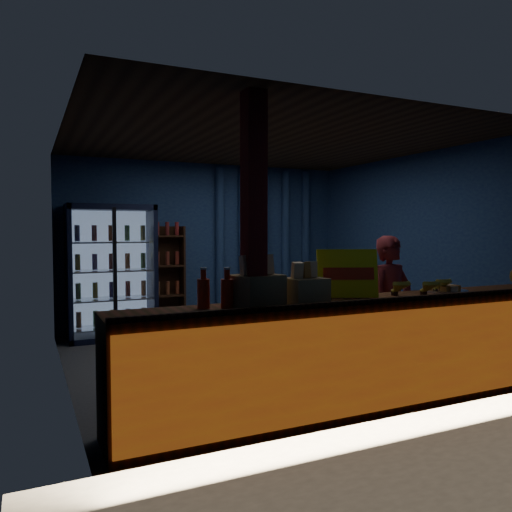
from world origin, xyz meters
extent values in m
plane|color=#515154|center=(0.00, 0.00, 0.00)|extent=(4.60, 4.60, 0.00)
plane|color=navy|center=(0.00, 2.20, 1.30)|extent=(4.60, 0.00, 4.60)
plane|color=navy|center=(0.00, -2.20, 1.30)|extent=(4.60, 0.00, 4.60)
plane|color=navy|center=(-2.30, 0.00, 1.30)|extent=(0.00, 4.40, 4.40)
plane|color=navy|center=(2.30, 0.00, 1.30)|extent=(0.00, 4.40, 4.40)
plane|color=#472D19|center=(0.00, 0.00, 2.60)|extent=(4.60, 4.60, 0.00)
cube|color=brown|center=(0.00, -1.90, 0.47)|extent=(4.40, 0.55, 0.95)
cube|color=red|center=(0.00, -2.19, 0.47)|extent=(4.35, 0.02, 0.81)
cube|color=#3A2412|center=(0.00, -2.17, 0.97)|extent=(4.40, 0.04, 0.04)
cube|color=maroon|center=(-1.05, -1.90, 1.30)|extent=(0.16, 0.16, 2.60)
cube|color=black|center=(-1.55, 2.12, 0.95)|extent=(1.20, 0.06, 1.90)
cube|color=black|center=(-2.12, 1.85, 0.95)|extent=(0.06, 0.60, 1.90)
cube|color=black|center=(-0.98, 1.85, 0.95)|extent=(0.06, 0.60, 1.90)
cube|color=black|center=(-1.55, 1.85, 1.86)|extent=(1.20, 0.60, 0.08)
cube|color=black|center=(-1.55, 1.85, 0.04)|extent=(1.20, 0.60, 0.08)
cube|color=#99B2D8|center=(-1.55, 2.07, 0.95)|extent=(1.08, 0.02, 1.74)
cube|color=white|center=(-1.55, 1.57, 0.95)|extent=(1.12, 0.02, 1.78)
cube|color=black|center=(-1.55, 1.55, 0.95)|extent=(0.05, 0.05, 1.80)
cube|color=silver|center=(-1.55, 1.85, 0.17)|extent=(1.08, 0.48, 0.02)
cylinder|color=#B7531A|center=(-2.00, 1.85, 0.30)|extent=(0.07, 0.07, 0.22)
cylinder|color=#256719|center=(-1.77, 1.85, 0.30)|extent=(0.07, 0.07, 0.22)
cylinder|color=#9C8518|center=(-1.55, 1.85, 0.30)|extent=(0.07, 0.07, 0.22)
cylinder|color=navy|center=(-1.32, 1.85, 0.30)|extent=(0.07, 0.07, 0.22)
cylinder|color=maroon|center=(-1.10, 1.85, 0.30)|extent=(0.07, 0.07, 0.22)
cube|color=silver|center=(-1.55, 1.85, 0.57)|extent=(1.08, 0.48, 0.02)
cylinder|color=#256719|center=(-2.00, 1.85, 0.70)|extent=(0.07, 0.07, 0.22)
cylinder|color=#9C8518|center=(-1.77, 1.85, 0.70)|extent=(0.07, 0.07, 0.22)
cylinder|color=navy|center=(-1.55, 1.85, 0.70)|extent=(0.07, 0.07, 0.22)
cylinder|color=maroon|center=(-1.32, 1.85, 0.70)|extent=(0.07, 0.07, 0.22)
cylinder|color=#B7531A|center=(-1.10, 1.85, 0.70)|extent=(0.07, 0.07, 0.22)
cube|color=silver|center=(-1.55, 1.85, 0.97)|extent=(1.08, 0.48, 0.02)
cylinder|color=#9C8518|center=(-2.00, 1.85, 1.10)|extent=(0.07, 0.07, 0.22)
cylinder|color=navy|center=(-1.77, 1.85, 1.10)|extent=(0.07, 0.07, 0.22)
cylinder|color=maroon|center=(-1.55, 1.85, 1.10)|extent=(0.07, 0.07, 0.22)
cylinder|color=#B7531A|center=(-1.32, 1.85, 1.10)|extent=(0.07, 0.07, 0.22)
cylinder|color=#256719|center=(-1.10, 1.85, 1.10)|extent=(0.07, 0.07, 0.22)
cube|color=silver|center=(-1.55, 1.85, 1.37)|extent=(1.08, 0.48, 0.02)
cylinder|color=navy|center=(-2.00, 1.85, 1.50)|extent=(0.07, 0.07, 0.22)
cylinder|color=maroon|center=(-1.77, 1.85, 1.50)|extent=(0.07, 0.07, 0.22)
cylinder|color=#B7531A|center=(-1.55, 1.85, 1.50)|extent=(0.07, 0.07, 0.22)
cylinder|color=#256719|center=(-1.32, 1.85, 1.50)|extent=(0.07, 0.07, 0.22)
cylinder|color=#9C8518|center=(-1.10, 1.85, 1.50)|extent=(0.07, 0.07, 0.22)
cube|color=#3A2412|center=(-0.70, 2.15, 0.80)|extent=(0.50, 0.02, 1.60)
cube|color=#3A2412|center=(-0.93, 2.02, 0.80)|extent=(0.03, 0.28, 1.60)
cube|color=#3A2412|center=(-0.46, 2.02, 0.80)|extent=(0.03, 0.28, 1.60)
cube|color=#3A2412|center=(-0.70, 2.02, 0.10)|extent=(0.46, 0.26, 0.02)
cube|color=#3A2412|center=(-0.70, 2.02, 0.55)|extent=(0.46, 0.26, 0.02)
cube|color=#3A2412|center=(-0.70, 2.02, 1.00)|extent=(0.46, 0.26, 0.02)
cube|color=#3A2412|center=(-0.70, 2.02, 1.45)|extent=(0.46, 0.26, 0.02)
cylinder|color=navy|center=(0.20, 2.14, 1.30)|extent=(0.14, 0.14, 2.50)
cylinder|color=navy|center=(0.60, 2.14, 1.30)|extent=(0.14, 0.14, 2.50)
cylinder|color=navy|center=(1.00, 2.14, 1.30)|extent=(0.14, 0.14, 2.50)
cylinder|color=navy|center=(1.40, 2.14, 1.30)|extent=(0.14, 0.14, 2.50)
cylinder|color=navy|center=(1.80, 2.14, 1.30)|extent=(0.14, 0.14, 2.50)
cube|color=yellow|center=(0.85, 2.10, 1.75)|extent=(0.36, 0.03, 0.28)
cube|color=silver|center=(0.85, 2.08, 1.75)|extent=(0.30, 0.01, 0.22)
imported|color=maroon|center=(0.77, -1.34, 0.74)|extent=(0.59, 0.44, 1.49)
imported|color=#51A25F|center=(1.90, 1.33, 0.32)|extent=(0.75, 0.77, 0.64)
cube|color=#3A2412|center=(0.77, 1.46, 0.25)|extent=(0.63, 0.51, 0.51)
cylinder|color=#3A2412|center=(0.77, 1.46, 0.56)|extent=(0.10, 0.10, 0.10)
cube|color=#FBF20D|center=(-0.10, -1.78, 1.16)|extent=(0.53, 0.30, 0.42)
cube|color=red|center=(-0.10, -1.80, 1.16)|extent=(0.43, 0.20, 0.11)
cylinder|color=red|center=(-1.43, -1.82, 1.06)|extent=(0.10, 0.10, 0.22)
cylinder|color=red|center=(-1.43, -1.82, 1.22)|extent=(0.04, 0.04, 0.09)
cylinder|color=white|center=(-1.43, -1.82, 1.25)|extent=(0.05, 0.05, 0.02)
cylinder|color=red|center=(-1.27, -1.90, 1.06)|extent=(0.10, 0.10, 0.22)
cylinder|color=red|center=(-1.27, -1.90, 1.22)|extent=(0.04, 0.04, 0.09)
cylinder|color=white|center=(-1.27, -1.90, 1.25)|extent=(0.05, 0.05, 0.02)
cube|color=#997D4A|center=(-1.02, -1.88, 1.07)|extent=(0.44, 0.40, 0.24)
cube|color=#CA762D|center=(-1.11, -1.90, 1.27)|extent=(0.11, 0.09, 0.16)
cube|color=orange|center=(-1.02, -1.88, 1.27)|extent=(0.11, 0.09, 0.16)
cube|color=#CA762D|center=(-0.93, -1.85, 1.27)|extent=(0.11, 0.09, 0.16)
cube|color=#997D4A|center=(-0.59, -1.91, 1.05)|extent=(0.34, 0.28, 0.20)
cube|color=#CA762D|center=(-0.67, -1.92, 1.22)|extent=(0.09, 0.06, 0.13)
cube|color=orange|center=(-0.59, -1.91, 1.22)|extent=(0.09, 0.06, 0.13)
cube|color=#CA762D|center=(-0.51, -1.91, 1.22)|extent=(0.09, 0.06, 0.13)
cylinder|color=silver|center=(0.99, -1.85, 0.96)|extent=(0.42, 0.42, 0.02)
cube|color=#CA762D|center=(1.07, -1.85, 1.00)|extent=(0.09, 0.06, 0.05)
cube|color=orange|center=(1.05, -1.79, 1.00)|extent=(0.11, 0.11, 0.05)
cube|color=#CA762D|center=(0.99, -1.77, 1.00)|extent=(0.06, 0.09, 0.05)
cube|color=orange|center=(0.93, -1.79, 1.00)|extent=(0.11, 0.11, 0.05)
cube|color=#CA762D|center=(0.91, -1.85, 1.00)|extent=(0.09, 0.06, 0.05)
cube|color=orange|center=(0.93, -1.91, 1.00)|extent=(0.11, 0.11, 0.05)
cube|color=#CA762D|center=(0.99, -1.93, 1.00)|extent=(0.06, 0.09, 0.05)
cube|color=orange|center=(1.05, -1.91, 1.00)|extent=(0.11, 0.11, 0.05)
camera|label=1|loc=(-2.65, -5.39, 1.54)|focal=35.00mm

